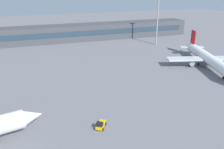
{
  "coord_description": "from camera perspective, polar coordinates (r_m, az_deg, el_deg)",
  "views": [
    {
      "loc": [
        -22.02,
        -28.95,
        30.57
      ],
      "look_at": [
        2.18,
        40.0,
        3.0
      ],
      "focal_mm": 38.61,
      "sensor_mm": 36.0,
      "label": 1
    }
  ],
  "objects": [
    {
      "name": "baggage_tug_yellow",
      "position": [
        55.48,
        -2.71,
        -11.81
      ],
      "size": [
        3.23,
        3.83,
        1.75
      ],
      "color": "#F2B20C",
      "rests_on": "ground_plane"
    },
    {
      "name": "airplane_mid",
      "position": [
        100.47,
        21.88,
        3.47
      ],
      "size": [
        31.47,
        44.23,
        11.17
      ],
      "color": "white",
      "rests_on": "ground_plane"
    },
    {
      "name": "ground_plane",
      "position": [
        78.57,
        -1.5,
        -2.23
      ],
      "size": [
        400.0,
        400.0,
        0.0
      ],
      "primitive_type": "plane",
      "color": "slate"
    },
    {
      "name": "floodlight_tower_west",
      "position": [
        129.46,
        10.77,
        13.34
      ],
      "size": [
        3.2,
        0.8,
        25.65
      ],
      "color": "gray",
      "rests_on": "ground_plane"
    },
    {
      "name": "terminal_building",
      "position": [
        140.23,
        -10.11,
        9.64
      ],
      "size": [
        144.67,
        12.13,
        9.0
      ],
      "color": "#3F4247",
      "rests_on": "ground_plane"
    }
  ]
}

